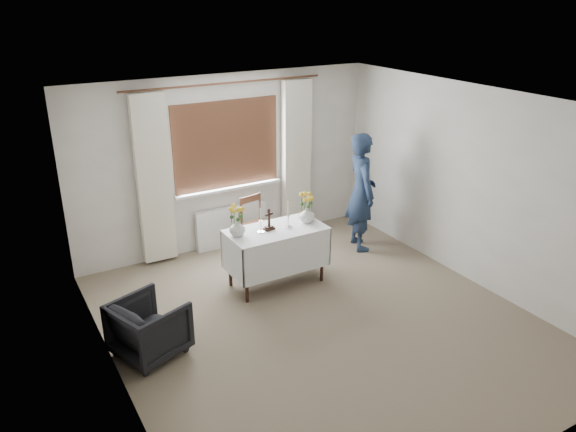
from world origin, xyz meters
The scene contains 12 objects.
ground centered at (0.00, 0.00, 0.00)m, with size 5.00×5.00×0.00m, color #84725B.
altar_table centered at (0.00, 1.05, 0.38)m, with size 1.24×0.64×0.76m, color white.
wooden_chair centered at (0.20, 1.93, 0.43)m, with size 0.40×0.40×0.86m, color #57301D, non-canonical shape.
armchair centered at (-1.86, 0.38, 0.31)m, with size 0.66×0.67×0.61m, color black.
person centered at (1.60, 1.42, 0.86)m, with size 0.63×0.41×1.72m, color #22344F.
radiator centered at (0.00, 2.42, 0.30)m, with size 1.10×0.10×0.60m, color silver.
wooden_cross centered at (-0.08, 1.08, 0.90)m, with size 0.13×0.09×0.28m, color black, non-canonical shape.
candlestick_left centered at (-0.21, 1.06, 0.92)m, with size 0.09×0.09×0.32m, color white, non-canonical shape.
candlestick_right centered at (0.16, 1.02, 0.94)m, with size 0.10×0.10×0.35m, color white, non-canonical shape.
flower_vase_left centered at (-0.50, 1.11, 0.87)m, with size 0.20×0.20×0.21m, color silver.
flower_vase_right centered at (0.45, 1.05, 0.87)m, with size 0.20×0.20×0.21m, color silver.
wicker_basket centered at (0.52, 1.17, 0.80)m, with size 0.19×0.19×0.07m, color brown.
Camera 1 is at (-3.08, -4.60, 3.54)m, focal length 35.00 mm.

